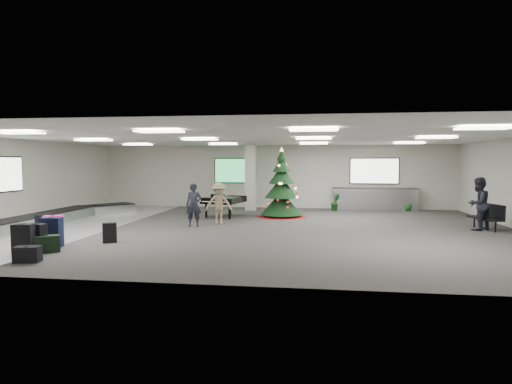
# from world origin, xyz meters

# --- Properties ---
(ground) EXTENTS (18.00, 18.00, 0.00)m
(ground) POSITION_xyz_m (0.00, 0.00, 0.00)
(ground) COLOR #353230
(ground) RESTS_ON ground
(room_envelope) EXTENTS (18.02, 14.02, 3.21)m
(room_envelope) POSITION_xyz_m (-0.38, 0.67, 2.33)
(room_envelope) COLOR #AEAA9F
(room_envelope) RESTS_ON ground
(baggage_carousel) EXTENTS (2.28, 9.71, 0.43)m
(baggage_carousel) POSITION_xyz_m (-7.84, -0.08, 0.21)
(baggage_carousel) COLOR silver
(baggage_carousel) RESTS_ON ground
(service_counter) EXTENTS (4.05, 0.65, 1.08)m
(service_counter) POSITION_xyz_m (5.00, 6.65, 0.55)
(service_counter) COLOR silver
(service_counter) RESTS_ON ground
(suitcase_0) EXTENTS (0.53, 0.34, 0.79)m
(suitcase_0) POSITION_xyz_m (-5.27, -4.98, 0.39)
(suitcase_0) COLOR black
(suitcase_0) RESTS_ON ground
(suitcase_1) EXTENTS (0.52, 0.36, 0.75)m
(suitcase_1) POSITION_xyz_m (-5.14, -4.61, 0.37)
(suitcase_1) COLOR black
(suitcase_1) RESTS_ON ground
(pink_suitcase) EXTENTS (0.58, 0.46, 0.82)m
(pink_suitcase) POSITION_xyz_m (-5.40, -3.52, 0.40)
(pink_suitcase) COLOR #FF2168
(pink_suitcase) RESTS_ON ground
(suitcase_3) EXTENTS (0.44, 0.38, 0.59)m
(suitcase_3) POSITION_xyz_m (-3.86, -3.18, 0.29)
(suitcase_3) COLOR black
(suitcase_3) RESTS_ON ground
(navy_suitcase) EXTENTS (0.56, 0.36, 0.84)m
(navy_suitcase) POSITION_xyz_m (-5.12, -4.03, 0.41)
(navy_suitcase) COLOR black
(navy_suitcase) RESTS_ON ground
(green_duffel) EXTENTS (0.72, 0.65, 0.46)m
(green_duffel) POSITION_xyz_m (-4.85, -4.68, 0.22)
(green_duffel) COLOR black
(green_duffel) RESTS_ON ground
(suitcase_8) EXTENTS (0.46, 0.28, 0.69)m
(suitcase_8) POSITION_xyz_m (-6.49, -2.35, 0.33)
(suitcase_8) COLOR black
(suitcase_8) RESTS_ON ground
(black_duffel) EXTENTS (0.62, 0.42, 0.39)m
(black_duffel) POSITION_xyz_m (-4.61, -5.76, 0.19)
(black_duffel) COLOR black
(black_duffel) RESTS_ON ground
(christmas_tree) EXTENTS (2.09, 2.09, 2.98)m
(christmas_tree) POSITION_xyz_m (0.66, 3.30, 1.02)
(christmas_tree) COLOR maroon
(christmas_tree) RESTS_ON ground
(grand_piano) EXTENTS (1.72, 2.03, 1.01)m
(grand_piano) POSITION_xyz_m (-1.78, 2.98, 0.72)
(grand_piano) COLOR black
(grand_piano) RESTS_ON ground
(bench) EXTENTS (0.81, 1.50, 0.91)m
(bench) POSITION_xyz_m (7.99, 0.76, 0.51)
(bench) COLOR black
(bench) RESTS_ON ground
(traveler_a) EXTENTS (0.63, 0.46, 1.57)m
(traveler_a) POSITION_xyz_m (-2.28, 0.16, 0.79)
(traveler_a) COLOR black
(traveler_a) RESTS_ON ground
(traveler_b) EXTENTS (1.11, 0.79, 1.56)m
(traveler_b) POSITION_xyz_m (-1.53, 0.91, 0.78)
(traveler_b) COLOR #8A7355
(traveler_b) RESTS_ON ground
(traveler_bench) EXTENTS (1.12, 1.08, 1.82)m
(traveler_bench) POSITION_xyz_m (7.61, 0.61, 0.91)
(traveler_bench) COLOR black
(traveler_bench) RESTS_ON ground
(potted_plant_left) EXTENTS (0.55, 0.50, 0.80)m
(potted_plant_left) POSITION_xyz_m (3.06, 5.96, 0.40)
(potted_plant_left) COLOR #123917
(potted_plant_left) RESTS_ON ground
(potted_plant_right) EXTENTS (0.65, 0.65, 0.82)m
(potted_plant_right) POSITION_xyz_m (6.53, 6.46, 0.41)
(potted_plant_right) COLOR #123917
(potted_plant_right) RESTS_ON ground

